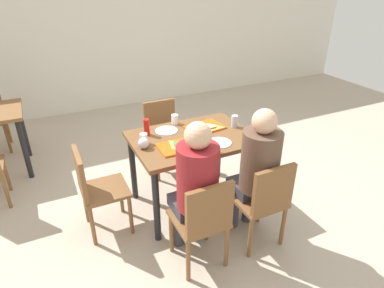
{
  "coord_description": "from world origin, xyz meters",
  "views": [
    {
      "loc": [
        -1.22,
        -2.54,
        2.17
      ],
      "look_at": [
        0.0,
        0.0,
        0.7
      ],
      "focal_mm": 31.06,
      "sensor_mm": 36.0,
      "label": 1
    }
  ],
  "objects_px": {
    "chair_near_left": "(203,219)",
    "foil_bundle": "(144,143)",
    "chair_near_right": "(264,199)",
    "person_in_brown_jacket": "(257,166)",
    "tray_red_far": "(205,127)",
    "soda_can": "(235,121)",
    "plastic_cup_a": "(175,119)",
    "plastic_cup_b": "(212,147)",
    "plastic_cup_c": "(144,139)",
    "person_in_red": "(196,182)",
    "tray_red_near": "(179,147)",
    "chair_far_side": "(163,131)",
    "condiment_bottle": "(147,127)",
    "pizza_slice_b": "(208,126)",
    "main_table": "(192,147)",
    "chair_left_end": "(94,186)",
    "paper_plate_near_edge": "(219,143)",
    "paper_plate_center": "(166,131)",
    "pizza_slice_a": "(180,145)"
  },
  "relations": [
    {
      "from": "main_table",
      "to": "foil_bundle",
      "type": "distance_m",
      "value": 0.51
    },
    {
      "from": "chair_left_end",
      "to": "tray_red_near",
      "type": "height_order",
      "value": "chair_left_end"
    },
    {
      "from": "person_in_red",
      "to": "plastic_cup_a",
      "type": "distance_m",
      "value": 1.04
    },
    {
      "from": "foil_bundle",
      "to": "pizza_slice_b",
      "type": "bearing_deg",
      "value": 9.28
    },
    {
      "from": "chair_far_side",
      "to": "tray_red_near",
      "type": "relative_size",
      "value": 2.34
    },
    {
      "from": "person_in_red",
      "to": "plastic_cup_a",
      "type": "bearing_deg",
      "value": 75.7
    },
    {
      "from": "person_in_red",
      "to": "tray_red_near",
      "type": "height_order",
      "value": "person_in_red"
    },
    {
      "from": "pizza_slice_b",
      "to": "plastic_cup_a",
      "type": "bearing_deg",
      "value": 134.76
    },
    {
      "from": "chair_left_end",
      "to": "main_table",
      "type": "bearing_deg",
      "value": 0.0
    },
    {
      "from": "chair_far_side",
      "to": "tray_red_near",
      "type": "xyz_separation_m",
      "value": [
        -0.2,
        -0.94,
        0.29
      ]
    },
    {
      "from": "chair_near_right",
      "to": "person_in_brown_jacket",
      "type": "xyz_separation_m",
      "value": [
        -0.0,
        0.14,
        0.25
      ]
    },
    {
      "from": "plastic_cup_b",
      "to": "foil_bundle",
      "type": "distance_m",
      "value": 0.61
    },
    {
      "from": "chair_far_side",
      "to": "person_in_red",
      "type": "bearing_deg",
      "value": -101.09
    },
    {
      "from": "tray_red_far",
      "to": "soda_can",
      "type": "xyz_separation_m",
      "value": [
        0.28,
        -0.1,
        0.05
      ]
    },
    {
      "from": "person_in_brown_jacket",
      "to": "tray_red_far",
      "type": "xyz_separation_m",
      "value": [
        -0.09,
        0.78,
        0.04
      ]
    },
    {
      "from": "chair_far_side",
      "to": "pizza_slice_b",
      "type": "bearing_deg",
      "value": -72.3
    },
    {
      "from": "plastic_cup_c",
      "to": "condiment_bottle",
      "type": "distance_m",
      "value": 0.19
    },
    {
      "from": "chair_far_side",
      "to": "soda_can",
      "type": "bearing_deg",
      "value": -58.04
    },
    {
      "from": "paper_plate_near_edge",
      "to": "plastic_cup_b",
      "type": "distance_m",
      "value": 0.19
    },
    {
      "from": "chair_near_left",
      "to": "foil_bundle",
      "type": "bearing_deg",
      "value": 104.41
    },
    {
      "from": "pizza_slice_b",
      "to": "chair_near_left",
      "type": "bearing_deg",
      "value": -119.7
    },
    {
      "from": "plastic_cup_b",
      "to": "plastic_cup_c",
      "type": "relative_size",
      "value": 1.0
    },
    {
      "from": "plastic_cup_b",
      "to": "tray_red_near",
      "type": "bearing_deg",
      "value": 137.92
    },
    {
      "from": "chair_near_right",
      "to": "plastic_cup_b",
      "type": "bearing_deg",
      "value": 119.83
    },
    {
      "from": "person_in_brown_jacket",
      "to": "paper_plate_center",
      "type": "height_order",
      "value": "person_in_brown_jacket"
    },
    {
      "from": "pizza_slice_b",
      "to": "person_in_brown_jacket",
      "type": "bearing_deg",
      "value": -85.37
    },
    {
      "from": "person_in_red",
      "to": "pizza_slice_b",
      "type": "distance_m",
      "value": 0.91
    },
    {
      "from": "condiment_bottle",
      "to": "plastic_cup_a",
      "type": "bearing_deg",
      "value": 19.86
    },
    {
      "from": "paper_plate_near_edge",
      "to": "condiment_bottle",
      "type": "xyz_separation_m",
      "value": [
        -0.54,
        0.45,
        0.08
      ]
    },
    {
      "from": "chair_near_right",
      "to": "person_in_red",
      "type": "distance_m",
      "value": 0.63
    },
    {
      "from": "pizza_slice_b",
      "to": "condiment_bottle",
      "type": "height_order",
      "value": "condiment_bottle"
    },
    {
      "from": "tray_red_near",
      "to": "plastic_cup_c",
      "type": "height_order",
      "value": "plastic_cup_c"
    },
    {
      "from": "chair_far_side",
      "to": "person_in_red",
      "type": "relative_size",
      "value": 0.67
    },
    {
      "from": "chair_left_end",
      "to": "pizza_slice_b",
      "type": "distance_m",
      "value": 1.22
    },
    {
      "from": "person_in_brown_jacket",
      "to": "paper_plate_center",
      "type": "relative_size",
      "value": 5.68
    },
    {
      "from": "chair_left_end",
      "to": "chair_far_side",
      "type": "bearing_deg",
      "value": 39.84
    },
    {
      "from": "chair_left_end",
      "to": "person_in_red",
      "type": "bearing_deg",
      "value": -44.4
    },
    {
      "from": "plastic_cup_a",
      "to": "soda_can",
      "type": "bearing_deg",
      "value": -32.7
    },
    {
      "from": "tray_red_far",
      "to": "condiment_bottle",
      "type": "distance_m",
      "value": 0.58
    },
    {
      "from": "pizza_slice_a",
      "to": "foil_bundle",
      "type": "relative_size",
      "value": 2.43
    },
    {
      "from": "chair_near_left",
      "to": "chair_far_side",
      "type": "bearing_deg",
      "value": 79.87
    },
    {
      "from": "person_in_brown_jacket",
      "to": "paper_plate_near_edge",
      "type": "height_order",
      "value": "person_in_brown_jacket"
    },
    {
      "from": "person_in_brown_jacket",
      "to": "plastic_cup_a",
      "type": "xyz_separation_m",
      "value": [
        -0.31,
        1.0,
        0.09
      ]
    },
    {
      "from": "plastic_cup_b",
      "to": "condiment_bottle",
      "type": "relative_size",
      "value": 0.62
    },
    {
      "from": "chair_far_side",
      "to": "tray_red_near",
      "type": "bearing_deg",
      "value": -101.97
    },
    {
      "from": "paper_plate_center",
      "to": "pizza_slice_b",
      "type": "xyz_separation_m",
      "value": [
        0.39,
        -0.13,
        0.02
      ]
    },
    {
      "from": "condiment_bottle",
      "to": "chair_near_left",
      "type": "bearing_deg",
      "value": -85.23
    },
    {
      "from": "person_in_red",
      "to": "paper_plate_center",
      "type": "xyz_separation_m",
      "value": [
        0.11,
        0.88,
        0.04
      ]
    },
    {
      "from": "plastic_cup_a",
      "to": "person_in_brown_jacket",
      "type": "bearing_deg",
      "value": -72.7
    },
    {
      "from": "chair_far_side",
      "to": "condiment_bottle",
      "type": "distance_m",
      "value": 0.77
    }
  ]
}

